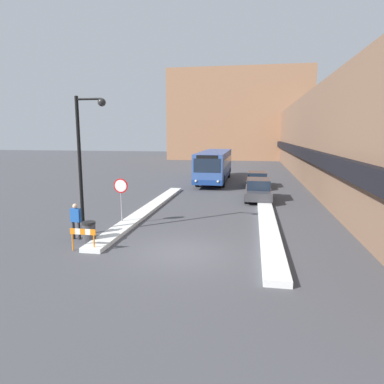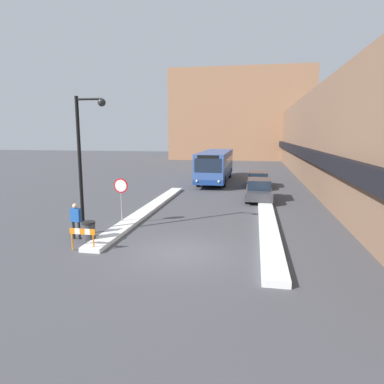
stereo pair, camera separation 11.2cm
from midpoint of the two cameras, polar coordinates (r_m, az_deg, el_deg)
ground_plane at (r=13.97m, az=-2.04°, el=-10.11°), size 160.00×160.00×0.00m
building_row_right at (r=37.56m, az=21.26°, el=8.23°), size 5.50×60.00×8.49m
building_backdrop_far at (r=66.34m, az=7.75°, el=12.56°), size 26.00×8.00×16.46m
snow_bank_left at (r=21.59m, az=-7.41°, el=-2.81°), size 0.90×15.92×0.19m
snow_bank_right at (r=19.00m, az=12.25°, el=-4.60°), size 0.90×16.36×0.24m
city_bus at (r=34.30m, az=3.69°, el=4.51°), size 2.63×11.76×3.04m
parked_car_front at (r=25.10m, az=10.85°, el=0.40°), size 1.86×4.44×1.54m
parked_car_middle at (r=31.49m, az=10.69°, el=2.11°), size 1.94×4.42×1.36m
stop_sign at (r=18.15m, az=-11.93°, el=0.12°), size 0.76×0.08×2.46m
street_lamp at (r=16.47m, az=-17.60°, el=6.56°), size 1.46×0.36×6.40m
pedestrian at (r=16.32m, az=-19.00°, el=-4.11°), size 0.53×0.23×1.65m
trash_bin at (r=15.72m, az=-16.98°, el=-6.44°), size 0.59×0.59×0.95m
construction_barricade at (r=14.65m, az=-17.92°, el=-6.89°), size 1.10×0.06×0.94m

